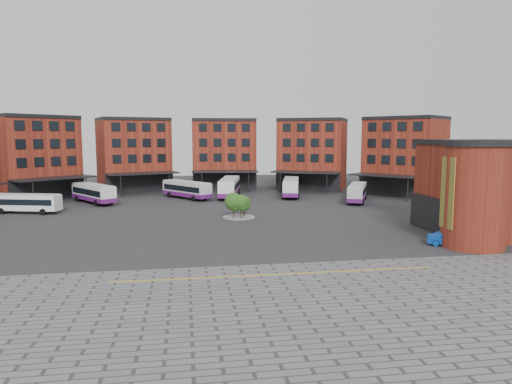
{
  "coord_description": "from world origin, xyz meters",
  "views": [
    {
      "loc": [
        -5.18,
        -48.6,
        10.99
      ],
      "look_at": [
        3.66,
        7.59,
        4.0
      ],
      "focal_mm": 32.0,
      "sensor_mm": 36.0,
      "label": 1
    }
  ],
  "objects": [
    {
      "name": "main_building",
      "position": [
        -4.77,
        38.25,
        7.23
      ],
      "size": [
        94.14,
        42.48,
        14.6
      ],
      "color": "maroon",
      "rests_on": "ground"
    },
    {
      "name": "tree_island",
      "position": [
        1.89,
        11.53,
        1.98
      ],
      "size": [
        4.4,
        4.4,
        3.52
      ],
      "color": "gray",
      "rests_on": "ground"
    },
    {
      "name": "bus_f",
      "position": [
        23.37,
        23.65,
        1.62
      ],
      "size": [
        6.78,
        10.62,
        2.99
      ],
      "rotation": [
        0.0,
        0.0,
        -0.45
      ],
      "color": "silver",
      "rests_on": "ground"
    },
    {
      "name": "bus_d",
      "position": [
        2.76,
        32.8,
        1.87
      ],
      "size": [
        5.15,
        12.57,
        3.45
      ],
      "rotation": [
        0.0,
        0.0,
        -0.2
      ],
      "color": "white",
      "rests_on": "ground"
    },
    {
      "name": "bus_e",
      "position": [
        14.02,
        32.21,
        1.78
      ],
      "size": [
        5.54,
        11.97,
        3.29
      ],
      "rotation": [
        0.0,
        0.0,
        -0.26
      ],
      "color": "white",
      "rests_on": "ground"
    },
    {
      "name": "blue_car",
      "position": [
        20.98,
        -7.25,
        0.68
      ],
      "size": [
        4.35,
        3.17,
        1.37
      ],
      "primitive_type": "imported",
      "rotation": [
        0.0,
        0.0,
        1.1
      ],
      "color": "#0C41A6",
      "rests_on": "ground"
    },
    {
      "name": "yellow_line",
      "position": [
        2.0,
        -14.0,
        0.03
      ],
      "size": [
        26.0,
        0.15,
        0.02
      ],
      "primitive_type": "cube",
      "color": "gold",
      "rests_on": "paving_zone"
    },
    {
      "name": "ground",
      "position": [
        0.0,
        0.0,
        0.0
      ],
      "size": [
        160.0,
        160.0,
        0.0
      ],
      "primitive_type": "plane",
      "color": "#28282B",
      "rests_on": "ground"
    },
    {
      "name": "paving_zone",
      "position": [
        2.0,
        -22.0,
        0.01
      ],
      "size": [
        50.0,
        22.0,
        0.02
      ],
      "primitive_type": "cube",
      "color": "slate",
      "rests_on": "ground"
    },
    {
      "name": "bus_c",
      "position": [
        -4.88,
        32.03,
        1.68
      ],
      "size": [
        8.63,
        10.3,
        3.1
      ],
      "rotation": [
        0.0,
        0.0,
        0.65
      ],
      "color": "silver",
      "rests_on": "ground"
    },
    {
      "name": "east_building",
      "position": [
        28.7,
        -3.06,
        5.29
      ],
      "size": [
        17.4,
        15.4,
        10.6
      ],
      "color": "maroon",
      "rests_on": "ground"
    },
    {
      "name": "bus_a",
      "position": [
        -27.67,
        20.17,
        1.64
      ],
      "size": [
        10.0,
        4.72,
        2.76
      ],
      "rotation": [
        0.0,
        0.0,
        1.3
      ],
      "color": "white",
      "rests_on": "ground"
    },
    {
      "name": "bus_b",
      "position": [
        -20.09,
        29.04,
        1.71
      ],
      "size": [
        8.56,
        10.63,
        3.15
      ],
      "rotation": [
        0.0,
        0.0,
        0.61
      ],
      "color": "white",
      "rests_on": "ground"
    }
  ]
}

